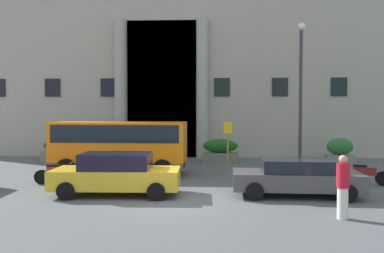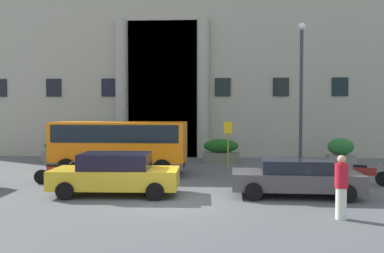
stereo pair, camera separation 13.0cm
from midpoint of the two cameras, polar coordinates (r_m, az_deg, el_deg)
ground_plane at (r=13.84m, az=-2.64°, el=-10.79°), size 80.00×64.00×0.12m
office_building_facade at (r=31.81m, az=0.44°, el=15.71°), size 32.89×9.64×20.97m
orange_minibus at (r=19.49m, az=-10.34°, el=-2.31°), size 6.27×2.62×2.53m
bus_stop_sign at (r=21.13m, az=4.91°, el=-1.90°), size 0.44×0.08×2.48m
hedge_planter_far_west at (r=23.86m, az=3.89°, el=-3.52°), size 2.14×0.81×1.40m
hedge_planter_far_east at (r=24.93m, az=20.08°, el=-3.31°), size 1.58×0.80×1.47m
hedge_planter_entrance_right at (r=23.95m, az=-5.08°, el=-3.68°), size 1.42×0.89×1.25m
hedge_planter_east at (r=25.69m, az=-18.46°, el=-3.31°), size 2.00×0.85×1.32m
parked_sedan_far at (r=14.97m, az=14.32°, el=-6.92°), size 4.58×2.18×1.33m
parked_coupe_end at (r=14.96m, az=-10.91°, el=-6.59°), size 4.60×2.12×1.53m
scooter_by_planter at (r=17.28m, az=-9.53°, el=-6.45°), size 2.07×0.55×0.89m
motorcycle_near_kerb at (r=17.85m, az=-18.82°, el=-6.28°), size 1.94×0.55×0.89m
motorcycle_far_end at (r=18.11m, az=22.93°, el=-6.21°), size 1.94×0.77×0.89m
pedestrian_man_red_shirt at (r=12.20m, az=20.30°, el=-7.98°), size 0.36×0.36×1.82m
lamppost_plaza_centre at (r=22.44m, az=14.99°, el=5.84°), size 0.40×0.40×7.76m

